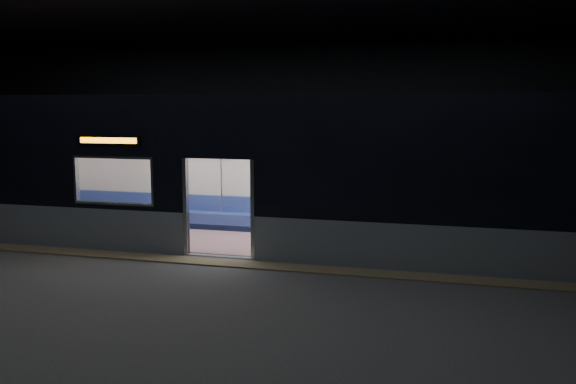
% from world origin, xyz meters
% --- Properties ---
extents(station_floor, '(24.00, 14.00, 0.01)m').
position_xyz_m(station_floor, '(0.00, 0.00, -0.01)').
color(station_floor, '#47494C').
rests_on(station_floor, ground).
extents(station_envelope, '(24.00, 14.00, 5.00)m').
position_xyz_m(station_envelope, '(0.00, 0.00, 3.66)').
color(station_envelope, black).
rests_on(station_envelope, station_floor).
extents(tactile_strip, '(22.80, 0.50, 0.03)m').
position_xyz_m(tactile_strip, '(0.00, 0.55, 0.01)').
color(tactile_strip, '#8C7F59').
rests_on(tactile_strip, station_floor).
extents(metro_car, '(18.00, 3.04, 3.35)m').
position_xyz_m(metro_car, '(-0.00, 2.54, 1.85)').
color(metro_car, gray).
rests_on(metro_car, station_floor).
extents(passenger, '(0.43, 0.73, 1.44)m').
position_xyz_m(passenger, '(3.59, 3.55, 0.83)').
color(passenger, black).
rests_on(passenger, metro_car).
extents(handbag, '(0.34, 0.30, 0.15)m').
position_xyz_m(handbag, '(3.61, 3.30, 0.70)').
color(handbag, black).
rests_on(handbag, passenger).
extents(transit_map, '(1.10, 0.03, 0.72)m').
position_xyz_m(transit_map, '(4.64, 3.85, 1.51)').
color(transit_map, white).
rests_on(transit_map, metro_car).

